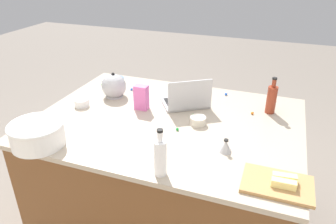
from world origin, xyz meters
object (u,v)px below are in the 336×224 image
at_px(butter_stick_left, 284,178).
at_px(ramekin_wide, 117,81).
at_px(bottle_soy, 272,99).
at_px(cutting_board, 277,184).
at_px(laptop, 187,100).
at_px(ramekin_small, 82,102).
at_px(ramekin_medium, 198,121).
at_px(bottle_vinegar, 160,157).
at_px(mixing_bowl_large, 37,134).
at_px(kettle, 114,86).
at_px(kitchen_timer, 226,146).
at_px(candy_bag, 141,97).
at_px(butter_stick_right, 284,184).

bearing_deg(butter_stick_left, ramekin_wide, -32.70).
relative_size(bottle_soy, cutting_board, 0.78).
bearing_deg(ramekin_wide, laptop, 162.32).
distance_m(ramekin_small, ramekin_medium, 0.83).
distance_m(laptop, bottle_vinegar, 0.77).
height_order(mixing_bowl_large, ramekin_wide, mixing_bowl_large).
xyz_separation_m(ramekin_medium, ramekin_wide, (0.79, -0.43, 0.00)).
height_order(mixing_bowl_large, bottle_vinegar, bottle_vinegar).
height_order(laptop, kettle, laptop).
bearing_deg(mixing_bowl_large, kitchen_timer, -163.89).
bearing_deg(butter_stick_left, kettle, -26.88).
relative_size(laptop, bottle_soy, 1.53).
relative_size(bottle_vinegar, butter_stick_left, 2.26).
relative_size(ramekin_small, kitchen_timer, 1.32).
bearing_deg(bottle_soy, ramekin_small, 15.57).
distance_m(mixing_bowl_large, candy_bag, 0.71).
xyz_separation_m(cutting_board, candy_bag, (0.92, -0.52, 0.08)).
xyz_separation_m(laptop, ramekin_wide, (0.65, -0.21, -0.02)).
bearing_deg(bottle_vinegar, ramekin_small, -33.32).
xyz_separation_m(cutting_board, butter_stick_right, (-0.03, 0.02, 0.03)).
distance_m(bottle_soy, ramekin_medium, 0.53).
distance_m(bottle_vinegar, cutting_board, 0.56).
height_order(laptop, ramekin_wide, laptop).
bearing_deg(ramekin_medium, butter_stick_right, 138.64).
bearing_deg(ramekin_wide, cutting_board, 146.08).
bearing_deg(kitchen_timer, cutting_board, 144.90).
bearing_deg(kettle, bottle_vinegar, 131.45).
bearing_deg(ramekin_wide, candy_bag, 136.88).
bearing_deg(cutting_board, butter_stick_right, 138.31).
distance_m(butter_stick_right, ramekin_wide, 1.59).
relative_size(laptop, mixing_bowl_large, 1.26).
xyz_separation_m(butter_stick_right, kitchen_timer, (0.31, -0.22, -0.00)).
bearing_deg(mixing_bowl_large, laptop, -129.94).
xyz_separation_m(laptop, kitchen_timer, (-0.36, 0.47, -0.01)).
height_order(cutting_board, butter_stick_right, butter_stick_right).
height_order(bottle_soy, ramekin_medium, bottle_soy).
height_order(mixing_bowl_large, ramekin_medium, mixing_bowl_large).
distance_m(kettle, ramekin_small, 0.27).
bearing_deg(butter_stick_left, mixing_bowl_large, 4.95).
xyz_separation_m(mixing_bowl_large, kitchen_timer, (-0.99, -0.29, -0.03)).
relative_size(mixing_bowl_large, kettle, 1.42).
height_order(bottle_soy, ramekin_small, bottle_soy).
relative_size(cutting_board, ramekin_small, 3.15).
relative_size(cutting_board, butter_stick_left, 2.91).
height_order(laptop, butter_stick_right, laptop).
distance_m(mixing_bowl_large, ramekin_small, 0.51).
distance_m(laptop, candy_bag, 0.31).
xyz_separation_m(bottle_soy, ramekin_wide, (1.20, -0.11, -0.07)).
bearing_deg(butter_stick_left, ramekin_small, -16.26).
height_order(laptop, ramekin_medium, laptop).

